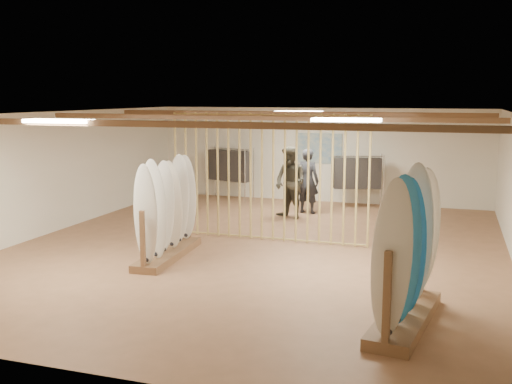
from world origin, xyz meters
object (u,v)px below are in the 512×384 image
(clothing_rack_a, at_px, (229,165))
(shopper_b, at_px, (290,178))
(rack_left, at_px, (167,225))
(rack_right, at_px, (407,273))
(clothing_rack_b, at_px, (357,173))
(shopper_a, at_px, (308,177))

(clothing_rack_a, height_order, shopper_b, shopper_b)
(rack_left, bearing_deg, clothing_rack_a, 96.19)
(rack_right, relative_size, clothing_rack_b, 1.56)
(shopper_a, bearing_deg, shopper_b, 83.56)
(rack_left, relative_size, shopper_a, 1.21)
(clothing_rack_a, bearing_deg, clothing_rack_b, 16.31)
(rack_left, height_order, shopper_b, shopper_b)
(clothing_rack_a, relative_size, clothing_rack_b, 1.07)
(shopper_a, bearing_deg, rack_right, 123.84)
(clothing_rack_a, relative_size, shopper_a, 0.81)
(rack_left, xyz_separation_m, rack_right, (4.72, -2.12, 0.09))
(rack_left, bearing_deg, shopper_b, 69.56)
(rack_left, bearing_deg, rack_right, -28.33)
(rack_left, height_order, shopper_a, shopper_a)
(clothing_rack_a, distance_m, shopper_a, 3.06)
(rack_right, distance_m, shopper_b, 7.40)
(shopper_a, bearing_deg, rack_left, 84.24)
(rack_left, height_order, clothing_rack_a, rack_left)
(rack_right, bearing_deg, clothing_rack_b, 111.04)
(rack_right, xyz_separation_m, clothing_rack_a, (-5.92, 8.72, 0.31))
(clothing_rack_a, height_order, clothing_rack_b, clothing_rack_a)
(rack_left, distance_m, shopper_a, 5.51)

